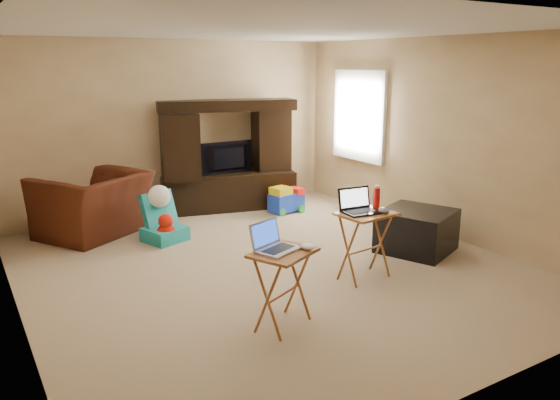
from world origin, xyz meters
TOP-DOWN VIEW (x-y plane):
  - floor at (0.00, 0.00)m, footprint 5.50×5.50m
  - ceiling at (0.00, 0.00)m, footprint 5.50×5.50m
  - wall_back at (0.00, 2.75)m, footprint 5.00×0.00m
  - wall_front at (0.00, -2.75)m, footprint 5.00×0.00m
  - wall_left at (-2.50, 0.00)m, footprint 0.00×5.50m
  - wall_right at (2.50, 0.00)m, footprint 0.00×5.50m
  - window_pane at (2.48, 1.55)m, footprint 0.00×1.20m
  - window_frame at (2.46, 1.55)m, footprint 0.06×1.14m
  - entertainment_center at (0.70, 2.44)m, footprint 2.08×0.97m
  - television at (0.70, 2.39)m, footprint 0.84×0.12m
  - recliner at (-1.36, 2.18)m, footprint 1.62×1.56m
  - child_rocker at (-0.67, 1.47)m, footprint 0.60×0.65m
  - plush_toy at (-0.69, 1.36)m, footprint 0.34×0.29m
  - push_toy at (1.35, 1.82)m, footprint 0.60×0.48m
  - ottoman at (1.75, -0.44)m, footprint 1.00×1.00m
  - tray_table_left at (-0.61, -1.25)m, footprint 0.64×0.59m
  - tray_table_right at (0.67, -0.78)m, footprint 0.58×0.49m
  - laptop_left at (-0.64, -1.22)m, footprint 0.43×0.39m
  - laptop_right at (0.63, -0.76)m, footprint 0.40×0.33m
  - mouse_left at (-0.42, -1.32)m, footprint 0.12×0.15m
  - mouse_right at (0.80, -0.90)m, footprint 0.11×0.15m
  - water_bottle at (0.87, -0.70)m, footprint 0.07×0.07m

SIDE VIEW (x-z plane):
  - floor at x=0.00m, z-range 0.00..0.00m
  - plush_toy at x=-0.69m, z-range 0.00..0.38m
  - push_toy at x=1.35m, z-range 0.00..0.40m
  - ottoman at x=1.75m, z-range 0.00..0.49m
  - child_rocker at x=-0.67m, z-range 0.00..0.61m
  - tray_table_left at x=-0.61m, z-range 0.00..0.67m
  - tray_table_right at x=0.67m, z-range 0.00..0.70m
  - recliner at x=-1.36m, z-range 0.00..0.80m
  - mouse_left at x=-0.42m, z-range 0.67..0.73m
  - mouse_right at x=0.80m, z-range 0.70..0.76m
  - television at x=0.70m, z-range 0.55..1.03m
  - laptop_left at x=-0.64m, z-range 0.67..0.91m
  - water_bottle at x=0.87m, z-range 0.70..0.92m
  - entertainment_center at x=0.70m, z-range 0.00..1.65m
  - laptop_right at x=0.63m, z-range 0.70..0.94m
  - wall_back at x=0.00m, z-range -1.25..3.75m
  - wall_front at x=0.00m, z-range -1.25..3.75m
  - wall_left at x=-2.50m, z-range -1.50..4.00m
  - wall_right at x=2.50m, z-range -1.50..4.00m
  - window_pane at x=2.48m, z-range 0.80..2.00m
  - window_frame at x=2.46m, z-range 0.73..2.07m
  - ceiling at x=0.00m, z-range 2.50..2.50m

